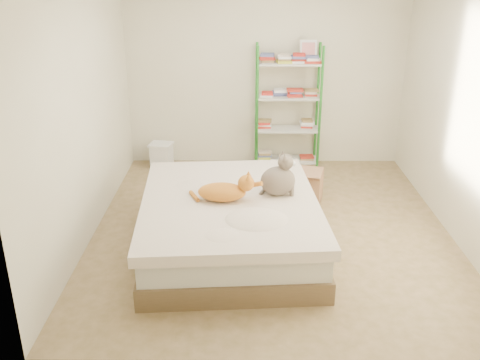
{
  "coord_description": "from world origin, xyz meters",
  "views": [
    {
      "loc": [
        -0.31,
        -5.2,
        2.71
      ],
      "look_at": [
        -0.34,
        -0.14,
        0.62
      ],
      "focal_mm": 40.0,
      "sensor_mm": 36.0,
      "label": 1
    }
  ],
  "objects_px": {
    "bed": "(230,224)",
    "white_bin": "(162,155)",
    "cardboard_box": "(299,186)",
    "orange_cat": "(222,190)",
    "grey_cat": "(278,175)",
    "shelf_unit": "(288,106)"
  },
  "relations": [
    {
      "from": "bed",
      "to": "grey_cat",
      "type": "distance_m",
      "value": 0.69
    },
    {
      "from": "grey_cat",
      "to": "shelf_unit",
      "type": "distance_m",
      "value": 2.23
    },
    {
      "from": "grey_cat",
      "to": "cardboard_box",
      "type": "height_order",
      "value": "grey_cat"
    },
    {
      "from": "bed",
      "to": "white_bin",
      "type": "relative_size",
      "value": 6.45
    },
    {
      "from": "cardboard_box",
      "to": "orange_cat",
      "type": "bearing_deg",
      "value": -111.74
    },
    {
      "from": "grey_cat",
      "to": "white_bin",
      "type": "height_order",
      "value": "grey_cat"
    },
    {
      "from": "shelf_unit",
      "to": "cardboard_box",
      "type": "height_order",
      "value": "shelf_unit"
    },
    {
      "from": "cardboard_box",
      "to": "bed",
      "type": "bearing_deg",
      "value": -110.22
    },
    {
      "from": "orange_cat",
      "to": "cardboard_box",
      "type": "xyz_separation_m",
      "value": [
        0.88,
        1.2,
        -0.47
      ]
    },
    {
      "from": "grey_cat",
      "to": "bed",
      "type": "bearing_deg",
      "value": 94.66
    },
    {
      "from": "orange_cat",
      "to": "grey_cat",
      "type": "distance_m",
      "value": 0.58
    },
    {
      "from": "bed",
      "to": "orange_cat",
      "type": "bearing_deg",
      "value": -157.8
    },
    {
      "from": "bed",
      "to": "grey_cat",
      "type": "relative_size",
      "value": 5.31
    },
    {
      "from": "shelf_unit",
      "to": "white_bin",
      "type": "xyz_separation_m",
      "value": [
        -1.75,
        -0.03,
        -0.69
      ]
    },
    {
      "from": "grey_cat",
      "to": "cardboard_box",
      "type": "distance_m",
      "value": 1.25
    },
    {
      "from": "orange_cat",
      "to": "shelf_unit",
      "type": "xyz_separation_m",
      "value": [
        0.81,
        2.36,
        0.21
      ]
    },
    {
      "from": "white_bin",
      "to": "shelf_unit",
      "type": "bearing_deg",
      "value": 1.01
    },
    {
      "from": "orange_cat",
      "to": "shelf_unit",
      "type": "height_order",
      "value": "shelf_unit"
    },
    {
      "from": "grey_cat",
      "to": "white_bin",
      "type": "bearing_deg",
      "value": 25.98
    },
    {
      "from": "shelf_unit",
      "to": "cardboard_box",
      "type": "relative_size",
      "value": 2.77
    },
    {
      "from": "white_bin",
      "to": "orange_cat",
      "type": "bearing_deg",
      "value": -68.04
    },
    {
      "from": "orange_cat",
      "to": "grey_cat",
      "type": "height_order",
      "value": "grey_cat"
    }
  ]
}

